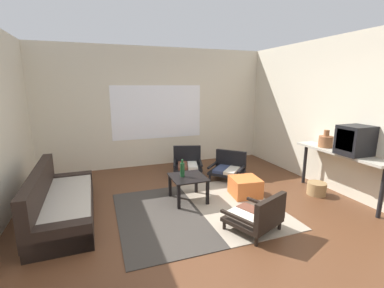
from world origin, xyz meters
TOP-DOWN VIEW (x-y plane):
  - ground_plane at (0.00, 0.00)m, footprint 7.80×7.80m
  - far_wall_with_window at (0.00, 3.06)m, footprint 5.60×0.13m
  - side_wall_right at (2.66, 0.30)m, footprint 0.12×6.60m
  - area_rug at (0.02, 0.41)m, footprint 2.40×2.07m
  - couch at (-1.92, 0.89)m, footprint 0.77×2.05m
  - coffee_table at (-0.01, 0.81)m, footprint 0.56×0.59m
  - armchair_by_window at (0.43, 2.13)m, footprint 0.73×0.70m
  - armchair_striped_foreground at (0.51, -0.41)m, footprint 0.79×0.77m
  - armchair_corner at (1.09, 1.52)m, footprint 0.84×0.84m
  - ottoman_orange at (0.97, 0.65)m, footprint 0.51×0.51m
  - console_shelf at (2.37, 0.07)m, footprint 0.37×1.61m
  - crt_television at (2.37, -0.16)m, footprint 0.45×0.39m
  - clay_vase at (2.37, 0.39)m, footprint 0.23×0.23m
  - glass_bottle at (-0.10, 0.84)m, footprint 0.07×0.07m
  - wicker_basket at (2.17, 0.28)m, footprint 0.31×0.31m

SIDE VIEW (x-z plane):
  - ground_plane at x=0.00m, z-range 0.00..0.00m
  - area_rug at x=0.02m, z-range 0.00..0.01m
  - wicker_basket at x=2.17m, z-range 0.00..0.22m
  - ottoman_orange at x=0.97m, z-range 0.00..0.32m
  - couch at x=-1.92m, z-range -0.14..0.58m
  - armchair_striped_foreground at x=0.51m, z-range -0.04..0.50m
  - armchair_by_window at x=0.43m, z-range -0.04..0.53m
  - armchair_corner at x=1.09m, z-range -0.03..0.53m
  - coffee_table at x=-0.01m, z-range 0.13..0.54m
  - glass_bottle at x=-0.10m, z-range 0.39..0.68m
  - console_shelf at x=2.37m, z-range 0.31..1.12m
  - clay_vase at x=2.37m, z-range 0.77..1.07m
  - crt_television at x=2.37m, z-range 0.81..1.27m
  - far_wall_with_window at x=0.00m, z-range 0.00..2.70m
  - side_wall_right at x=2.66m, z-range 0.00..2.70m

